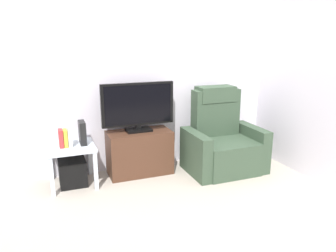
# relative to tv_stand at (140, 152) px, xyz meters

# --- Properties ---
(ground_plane) EXTENTS (6.40, 6.40, 0.00)m
(ground_plane) POSITION_rel_tv_stand_xyz_m (0.09, -0.87, -0.28)
(ground_plane) COLOR #B2A899
(wall_back) EXTENTS (6.40, 0.06, 2.60)m
(wall_back) POSITION_rel_tv_stand_xyz_m (0.09, 0.26, 1.02)
(wall_back) COLOR silver
(wall_back) RESTS_ON ground
(wall_side) EXTENTS (0.06, 4.48, 2.60)m
(wall_side) POSITION_rel_tv_stand_xyz_m (1.97, -0.87, 1.02)
(wall_side) COLOR silver
(wall_side) RESTS_ON ground
(tv_stand) EXTENTS (0.80, 0.40, 0.56)m
(tv_stand) POSITION_rel_tv_stand_xyz_m (0.00, 0.00, 0.00)
(tv_stand) COLOR #4C2D1E
(tv_stand) RESTS_ON ground
(television) EXTENTS (0.92, 0.20, 0.61)m
(television) POSITION_rel_tv_stand_xyz_m (0.00, 0.02, 0.60)
(television) COLOR black
(television) RESTS_ON tv_stand
(recliner_armchair) EXTENTS (0.98, 0.78, 1.08)m
(recliner_armchair) POSITION_rel_tv_stand_xyz_m (1.06, -0.24, 0.09)
(recliner_armchair) COLOR #384C38
(recliner_armchair) RESTS_ON ground
(side_table) EXTENTS (0.54, 0.54, 0.49)m
(side_table) POSITION_rel_tv_stand_xyz_m (-0.85, -0.05, 0.13)
(side_table) COLOR silver
(side_table) RESTS_ON ground
(subwoofer_box) EXTENTS (0.31, 0.31, 0.31)m
(subwoofer_box) POSITION_rel_tv_stand_xyz_m (-0.85, -0.05, -0.13)
(subwoofer_box) COLOR black
(subwoofer_box) RESTS_ON ground
(book_leftmost) EXTENTS (0.05, 0.13, 0.21)m
(book_leftmost) POSITION_rel_tv_stand_xyz_m (-0.95, -0.07, 0.31)
(book_leftmost) COLOR red
(book_leftmost) RESTS_ON side_table
(book_middle) EXTENTS (0.04, 0.14, 0.20)m
(book_middle) POSITION_rel_tv_stand_xyz_m (-0.89, -0.07, 0.31)
(book_middle) COLOR gold
(book_middle) RESTS_ON side_table
(book_rightmost) EXTENTS (0.04, 0.13, 0.23)m
(book_rightmost) POSITION_rel_tv_stand_xyz_m (-0.85, -0.07, 0.33)
(book_rightmost) COLOR white
(book_rightmost) RESTS_ON side_table
(game_console) EXTENTS (0.07, 0.20, 0.27)m
(game_console) POSITION_rel_tv_stand_xyz_m (-0.70, -0.04, 0.35)
(game_console) COLOR black
(game_console) RESTS_ON side_table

